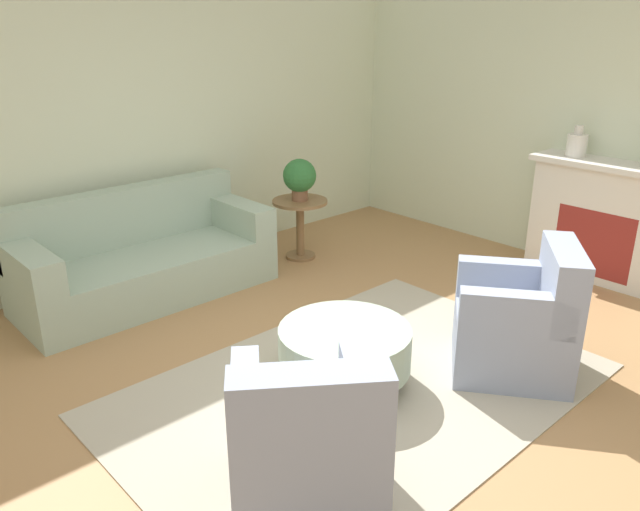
% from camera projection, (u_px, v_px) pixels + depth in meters
% --- Properties ---
extents(ground_plane, '(16.00, 16.00, 0.00)m').
position_uv_depth(ground_plane, '(360.00, 390.00, 4.09)').
color(ground_plane, '#AD7F51').
extents(wall_back, '(9.76, 0.12, 2.80)m').
position_uv_depth(wall_back, '(128.00, 123.00, 5.61)').
color(wall_back, beige).
rests_on(wall_back, ground_plane).
extents(wall_right, '(0.12, 10.35, 2.80)m').
position_uv_depth(wall_right, '(611.00, 122.00, 5.64)').
color(wall_right, beige).
rests_on(wall_right, ground_plane).
extents(rug, '(3.14, 2.10, 0.01)m').
position_uv_depth(rug, '(360.00, 389.00, 4.08)').
color(rug, '#B2A893').
rests_on(rug, ground_plane).
extents(couch, '(2.15, 0.90, 0.90)m').
position_uv_depth(couch, '(143.00, 260.00, 5.40)').
color(couch, '#9EB29E').
rests_on(couch, ground_plane).
extents(armchair_left, '(1.01, 1.02, 0.91)m').
position_uv_depth(armchair_left, '(307.00, 448.00, 2.97)').
color(armchair_left, '#8E99B2').
rests_on(armchair_left, rug).
extents(armchair_right, '(1.01, 1.02, 0.91)m').
position_uv_depth(armchair_right, '(520.00, 323.00, 4.18)').
color(armchair_right, '#8E99B2').
rests_on(armchair_right, rug).
extents(ottoman_table, '(0.87, 0.87, 0.40)m').
position_uv_depth(ottoman_table, '(345.00, 348.00, 4.07)').
color(ottoman_table, '#9EB29E').
rests_on(ottoman_table, rug).
extents(side_table, '(0.55, 0.55, 0.60)m').
position_uv_depth(side_table, '(300.00, 218.00, 6.21)').
color(side_table, olive).
rests_on(side_table, ground_plane).
extents(fireplace, '(0.44, 1.38, 1.10)m').
position_uv_depth(fireplace, '(605.00, 219.00, 5.65)').
color(fireplace, silver).
rests_on(fireplace, ground_plane).
extents(vase_mantel_near, '(0.18, 0.18, 0.28)m').
position_uv_depth(vase_mantel_near, '(577.00, 144.00, 5.66)').
color(vase_mantel_near, silver).
rests_on(vase_mantel_near, fireplace).
extents(potted_plant_on_side_table, '(0.33, 0.33, 0.41)m').
position_uv_depth(potted_plant_on_side_table, '(300.00, 177.00, 6.06)').
color(potted_plant_on_side_table, brown).
rests_on(potted_plant_on_side_table, side_table).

